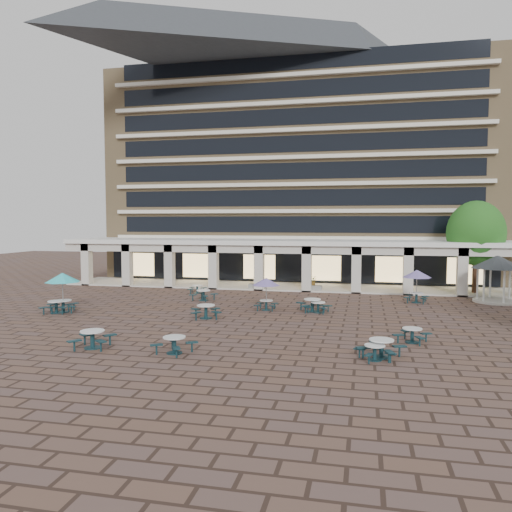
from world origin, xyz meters
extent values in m
plane|color=brown|center=(0.00, 0.00, 0.00)|extent=(120.00, 120.00, 0.00)
cube|color=tan|center=(0.00, 25.50, 11.00)|extent=(40.00, 15.00, 22.00)
cube|color=silver|center=(0.00, 17.75, 4.50)|extent=(36.80, 0.50, 0.35)
cube|color=black|center=(0.00, 17.98, 5.80)|extent=(35.20, 0.05, 1.60)
cube|color=silver|center=(0.00, 17.75, 7.10)|extent=(36.80, 0.50, 0.35)
cube|color=black|center=(0.00, 17.98, 8.40)|extent=(35.20, 0.05, 1.60)
cube|color=silver|center=(0.00, 17.75, 9.70)|extent=(36.80, 0.50, 0.35)
cube|color=black|center=(0.00, 17.98, 11.00)|extent=(35.20, 0.05, 1.60)
cube|color=silver|center=(0.00, 17.75, 12.30)|extent=(36.80, 0.50, 0.35)
cube|color=black|center=(0.00, 17.98, 13.60)|extent=(35.20, 0.05, 1.60)
cube|color=silver|center=(0.00, 17.75, 14.90)|extent=(36.80, 0.50, 0.35)
cube|color=black|center=(0.00, 17.98, 16.20)|extent=(35.20, 0.05, 1.60)
cube|color=silver|center=(0.00, 17.75, 17.50)|extent=(36.80, 0.50, 0.35)
cube|color=black|center=(0.00, 17.98, 18.80)|extent=(35.20, 0.05, 1.60)
cube|color=silver|center=(0.00, 17.75, 20.10)|extent=(36.80, 0.50, 0.35)
cube|color=black|center=(0.00, 17.98, 21.40)|extent=(35.20, 0.05, 1.60)
cube|color=white|center=(0.00, 15.00, 4.20)|extent=(42.00, 6.60, 0.40)
cube|color=beige|center=(0.00, 12.15, 3.75)|extent=(42.00, 0.30, 0.90)
cube|color=black|center=(0.00, 17.70, 1.80)|extent=(38.00, 0.15, 3.20)
cube|color=beige|center=(0.00, 15.00, 0.06)|extent=(42.00, 6.00, 0.12)
cube|color=beige|center=(-19.00, 12.40, 2.00)|extent=(0.80, 0.80, 4.00)
cube|color=beige|center=(-14.78, 12.40, 2.00)|extent=(0.80, 0.80, 4.00)
cube|color=beige|center=(-10.56, 12.40, 2.00)|extent=(0.80, 0.80, 4.00)
cube|color=beige|center=(-6.33, 12.40, 2.00)|extent=(0.80, 0.80, 4.00)
cube|color=beige|center=(-2.11, 12.40, 2.00)|extent=(0.80, 0.80, 4.00)
cube|color=beige|center=(2.11, 12.40, 2.00)|extent=(0.80, 0.80, 4.00)
cube|color=beige|center=(6.33, 12.40, 2.00)|extent=(0.80, 0.80, 4.00)
cube|color=beige|center=(10.56, 12.40, 2.00)|extent=(0.80, 0.80, 4.00)
cube|color=beige|center=(14.78, 12.40, 2.00)|extent=(0.80, 0.80, 4.00)
cube|color=#FFD88C|center=(-16.00, 17.55, 1.60)|extent=(3.20, 0.08, 2.40)
cube|color=#FFD88C|center=(-9.60, 17.55, 1.60)|extent=(3.20, 0.08, 2.40)
cube|color=#FFD88C|center=(-3.20, 17.55, 1.60)|extent=(3.20, 0.08, 2.40)
cube|color=#FFD88C|center=(3.20, 17.55, 1.60)|extent=(3.20, 0.08, 2.40)
cube|color=#FFD88C|center=(9.60, 17.55, 1.60)|extent=(3.20, 0.08, 2.40)
cube|color=#FFD88C|center=(16.00, 17.55, 1.60)|extent=(3.20, 0.08, 2.40)
cylinder|color=#123137|center=(-5.74, -9.15, 0.02)|extent=(0.80, 0.80, 0.05)
cylinder|color=#123137|center=(-5.74, -9.15, 0.38)|extent=(0.21, 0.21, 0.76)
cylinder|color=white|center=(-5.74, -9.15, 0.84)|extent=(1.14, 1.14, 0.06)
cube|color=#123137|center=(-5.23, -8.42, 0.50)|extent=(0.62, 0.70, 0.06)
cylinder|color=#123137|center=(-5.23, -8.42, 0.24)|extent=(0.09, 0.09, 0.48)
cube|color=#123137|center=(-6.47, -8.64, 0.50)|extent=(0.70, 0.62, 0.06)
cylinder|color=#123137|center=(-6.47, -8.64, 0.24)|extent=(0.09, 0.09, 0.48)
cube|color=#123137|center=(-6.26, -9.88, 0.50)|extent=(0.62, 0.70, 0.06)
cylinder|color=#123137|center=(-6.26, -9.88, 0.24)|extent=(0.09, 0.09, 0.48)
cube|color=#123137|center=(-5.01, -9.67, 0.50)|extent=(0.70, 0.62, 0.06)
cylinder|color=#123137|center=(-5.01, -9.67, 0.24)|extent=(0.09, 0.09, 0.48)
cylinder|color=#123137|center=(-1.53, -9.20, 0.02)|extent=(0.73, 0.73, 0.04)
cylinder|color=#123137|center=(-1.53, -9.20, 0.34)|extent=(0.19, 0.19, 0.69)
cylinder|color=white|center=(-1.53, -9.20, 0.76)|extent=(1.04, 1.04, 0.05)
cube|color=#123137|center=(-0.82, -8.81, 0.46)|extent=(0.64, 0.53, 0.05)
cylinder|color=#123137|center=(-0.82, -8.81, 0.22)|extent=(0.08, 0.08, 0.44)
cube|color=#123137|center=(-1.92, -8.49, 0.46)|extent=(0.53, 0.64, 0.05)
cylinder|color=#123137|center=(-1.92, -8.49, 0.22)|extent=(0.08, 0.08, 0.44)
cube|color=#123137|center=(-2.25, -9.59, 0.46)|extent=(0.64, 0.53, 0.05)
cylinder|color=#123137|center=(-2.25, -9.59, 0.22)|extent=(0.08, 0.08, 0.44)
cube|color=#123137|center=(-1.15, -9.92, 0.46)|extent=(0.53, 0.64, 0.05)
cylinder|color=#123137|center=(-1.15, -9.92, 0.22)|extent=(0.08, 0.08, 0.44)
cylinder|color=#123137|center=(7.51, -8.38, 0.02)|extent=(0.63, 0.63, 0.04)
cylinder|color=#123137|center=(7.51, -8.38, 0.30)|extent=(0.16, 0.16, 0.60)
cylinder|color=white|center=(7.51, -8.38, 0.66)|extent=(0.91, 0.91, 0.05)
cube|color=#123137|center=(7.76, -7.72, 0.40)|extent=(0.41, 0.56, 0.05)
cylinder|color=#123137|center=(7.76, -7.72, 0.19)|extent=(0.07, 0.07, 0.38)
cube|color=#123137|center=(6.85, -8.13, 0.40)|extent=(0.56, 0.41, 0.05)
cylinder|color=#123137|center=(6.85, -8.13, 0.19)|extent=(0.07, 0.07, 0.38)
cube|color=#123137|center=(7.26, -9.04, 0.40)|extent=(0.41, 0.56, 0.05)
cylinder|color=#123137|center=(7.26, -9.04, 0.19)|extent=(0.07, 0.07, 0.38)
cube|color=#123137|center=(8.17, -8.64, 0.40)|extent=(0.56, 0.41, 0.05)
cylinder|color=#123137|center=(8.17, -8.64, 0.19)|extent=(0.07, 0.07, 0.38)
cylinder|color=#123137|center=(7.81, -7.87, 0.02)|extent=(0.77, 0.77, 0.04)
cylinder|color=#123137|center=(7.81, -7.87, 0.36)|extent=(0.20, 0.20, 0.73)
cylinder|color=white|center=(7.81, -7.87, 0.80)|extent=(1.10, 1.10, 0.05)
cube|color=#123137|center=(8.61, -7.57, 0.48)|extent=(0.67, 0.50, 0.05)
cylinder|color=#123137|center=(8.61, -7.57, 0.23)|extent=(0.09, 0.09, 0.46)
cube|color=#123137|center=(7.51, -7.07, 0.48)|extent=(0.50, 0.67, 0.05)
cylinder|color=#123137|center=(7.51, -7.07, 0.23)|extent=(0.09, 0.09, 0.46)
cube|color=#123137|center=(7.01, -8.17, 0.48)|extent=(0.67, 0.50, 0.05)
cylinder|color=#123137|center=(7.01, -8.17, 0.23)|extent=(0.09, 0.09, 0.46)
cube|color=#123137|center=(8.11, -8.67, 0.48)|extent=(0.50, 0.67, 0.05)
cylinder|color=#123137|center=(8.11, -8.67, 0.23)|extent=(0.09, 0.09, 0.46)
cylinder|color=#123137|center=(-12.74, -0.97, 0.02)|extent=(0.76, 0.76, 0.04)
cylinder|color=#123137|center=(-12.74, -0.97, 0.36)|extent=(0.20, 0.20, 0.72)
cylinder|color=white|center=(-12.74, -0.97, 0.80)|extent=(1.09, 1.09, 0.05)
cube|color=#123137|center=(-12.44, -0.18, 0.48)|extent=(0.50, 0.67, 0.05)
cylinder|color=#123137|center=(-12.44, -0.18, 0.23)|extent=(0.09, 0.09, 0.46)
cube|color=#123137|center=(-13.53, -0.67, 0.48)|extent=(0.67, 0.50, 0.05)
cylinder|color=#123137|center=(-13.53, -0.67, 0.23)|extent=(0.09, 0.09, 0.46)
cube|color=#123137|center=(-13.04, -1.77, 0.48)|extent=(0.50, 0.67, 0.05)
cylinder|color=#123137|center=(-13.04, -1.77, 0.23)|extent=(0.09, 0.09, 0.46)
cube|color=#123137|center=(-11.94, -1.27, 0.48)|extent=(0.67, 0.50, 0.05)
cylinder|color=#123137|center=(-11.94, -1.27, 0.23)|extent=(0.09, 0.09, 0.46)
cylinder|color=gray|center=(-12.74, -0.97, 1.31)|extent=(0.05, 0.05, 2.62)
cone|color=#2FC6D3|center=(-12.74, -0.97, 2.34)|extent=(2.29, 2.29, 0.60)
cylinder|color=#123137|center=(-2.71, -0.91, 0.02)|extent=(0.79, 0.79, 0.05)
cylinder|color=#123137|center=(-2.71, -0.91, 0.37)|extent=(0.20, 0.20, 0.75)
cylinder|color=white|center=(-2.71, -0.91, 0.82)|extent=(1.13, 1.13, 0.06)
cube|color=#123137|center=(-2.34, -0.12, 0.50)|extent=(0.55, 0.70, 0.06)
cylinder|color=#123137|center=(-2.34, -0.12, 0.24)|extent=(0.09, 0.09, 0.47)
cube|color=#123137|center=(-3.51, -0.54, 0.50)|extent=(0.70, 0.55, 0.06)
cylinder|color=#123137|center=(-3.51, -0.54, 0.24)|extent=(0.09, 0.09, 0.47)
cube|color=#123137|center=(-3.09, -1.71, 0.50)|extent=(0.55, 0.70, 0.06)
cylinder|color=#123137|center=(-3.09, -1.71, 0.24)|extent=(0.09, 0.09, 0.47)
cube|color=#123137|center=(-1.92, -1.29, 0.50)|extent=(0.70, 0.55, 0.06)
cylinder|color=#123137|center=(-1.92, -1.29, 0.24)|extent=(0.09, 0.09, 0.47)
cylinder|color=#123137|center=(0.44, 2.76, 0.02)|extent=(0.64, 0.64, 0.04)
cylinder|color=#123137|center=(0.44, 2.76, 0.30)|extent=(0.16, 0.16, 0.60)
cylinder|color=white|center=(0.44, 2.76, 0.67)|extent=(0.92, 0.92, 0.05)
cube|color=#123137|center=(0.94, 3.27, 0.40)|extent=(0.54, 0.54, 0.05)
cylinder|color=#123137|center=(0.94, 3.27, 0.19)|extent=(0.07, 0.07, 0.38)
cube|color=#123137|center=(-0.07, 3.25, 0.40)|extent=(0.54, 0.54, 0.05)
cylinder|color=#123137|center=(-0.07, 3.25, 0.19)|extent=(0.07, 0.07, 0.38)
cube|color=#123137|center=(-0.06, 2.24, 0.40)|extent=(0.54, 0.54, 0.05)
cylinder|color=#123137|center=(-0.06, 2.24, 0.19)|extent=(0.07, 0.07, 0.38)
cube|color=#123137|center=(0.95, 2.26, 0.40)|extent=(0.54, 0.54, 0.05)
cylinder|color=#123137|center=(0.95, 2.26, 0.19)|extent=(0.07, 0.07, 0.38)
cylinder|color=gray|center=(0.44, 2.76, 1.10)|extent=(0.05, 0.05, 2.20)
cone|color=#7865B1|center=(0.44, 2.76, 1.97)|extent=(1.92, 1.92, 0.50)
cylinder|color=#123137|center=(9.41, -4.70, 0.02)|extent=(0.69, 0.69, 0.04)
cylinder|color=#123137|center=(9.41, -4.70, 0.32)|extent=(0.18, 0.18, 0.65)
cylinder|color=white|center=(9.41, -4.70, 0.72)|extent=(0.98, 0.98, 0.05)
cube|color=#123137|center=(10.12, -4.40, 0.43)|extent=(0.60, 0.46, 0.05)
cylinder|color=#123137|center=(10.12, -4.40, 0.21)|extent=(0.08, 0.08, 0.41)
cube|color=#123137|center=(9.12, -3.99, 0.43)|extent=(0.46, 0.60, 0.05)
cylinder|color=#123137|center=(9.12, -3.99, 0.21)|extent=(0.08, 0.08, 0.41)
cube|color=#123137|center=(8.71, -4.99, 0.43)|extent=(0.60, 0.46, 0.05)
cylinder|color=#123137|center=(8.71, -4.99, 0.21)|extent=(0.08, 0.08, 0.41)
cube|color=#123137|center=(9.71, -5.40, 0.43)|extent=(0.46, 0.60, 0.05)
cylinder|color=#123137|center=(9.71, -5.40, 0.21)|extent=(0.08, 0.08, 0.41)
cylinder|color=#123137|center=(-13.03, -1.31, 0.02)|extent=(0.76, 0.76, 0.04)
cylinder|color=#123137|center=(-13.03, -1.31, 0.36)|extent=(0.20, 0.20, 0.72)
cylinder|color=white|center=(-13.03, -1.31, 0.79)|extent=(1.09, 1.09, 0.05)
cube|color=#123137|center=(-12.59, -0.58, 0.48)|extent=(0.57, 0.67, 0.05)
cylinder|color=#123137|center=(-12.59, -0.58, 0.23)|extent=(0.09, 0.09, 0.46)
cube|color=#123137|center=(-13.76, -0.87, 0.48)|extent=(0.67, 0.57, 0.05)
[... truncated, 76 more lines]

